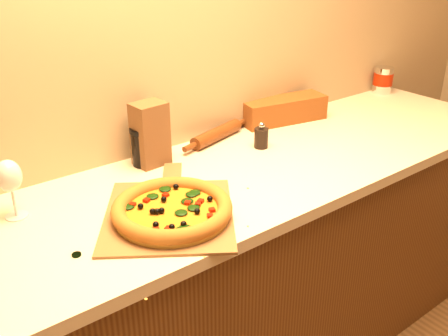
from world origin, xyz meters
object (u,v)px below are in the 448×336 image
at_px(dark_jar, 143,146).
at_px(pizza, 172,209).
at_px(coffee_canister, 383,80).
at_px(wine_glass, 9,177).
at_px(pizza_peel, 169,212).
at_px(pepper_grinder, 261,137).
at_px(rolling_pin, 217,134).

bearing_deg(dark_jar, pizza, -107.59).
bearing_deg(coffee_canister, wine_glass, -176.64).
height_order(pizza_peel, pepper_grinder, pepper_grinder).
distance_m(pepper_grinder, coffee_canister, 0.97).
relative_size(pepper_grinder, rolling_pin, 0.27).
bearing_deg(pepper_grinder, pizza_peel, -159.27).
bearing_deg(wine_glass, rolling_pin, 7.78).
xyz_separation_m(pizza, wine_glass, (-0.35, 0.29, 0.10)).
relative_size(pizza_peel, wine_glass, 3.23).
height_order(pizza_peel, pizza, pizza).
distance_m(pizza_peel, pizza, 0.04).
xyz_separation_m(pizza_peel, coffee_canister, (1.50, 0.36, 0.06)).
bearing_deg(dark_jar, coffee_canister, 0.86).
relative_size(pizza_peel, rolling_pin, 1.53).
relative_size(coffee_canister, wine_glass, 0.74).
height_order(pepper_grinder, rolling_pin, pepper_grinder).
xyz_separation_m(pizza, dark_jar, (0.12, 0.37, 0.04)).
bearing_deg(pizza_peel, rolling_pin, 73.43).
bearing_deg(rolling_pin, coffee_canister, -0.06).
distance_m(pepper_grinder, rolling_pin, 0.18).
relative_size(pizza_peel, pizza, 1.67).
height_order(pizza, coffee_canister, coffee_canister).
height_order(pepper_grinder, wine_glass, wine_glass).
bearing_deg(rolling_pin, pizza_peel, -140.87).
distance_m(pizza_peel, wine_glass, 0.46).
bearing_deg(wine_glass, coffee_canister, 3.36).
bearing_deg(rolling_pin, pizza, -138.95).
bearing_deg(wine_glass, pizza_peel, -34.94).
xyz_separation_m(pizza_peel, wine_glass, (-0.36, 0.25, 0.12)).
height_order(rolling_pin, wine_glass, wine_glass).
distance_m(pizza, pepper_grinder, 0.60).
distance_m(coffee_canister, dark_jar, 1.39).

